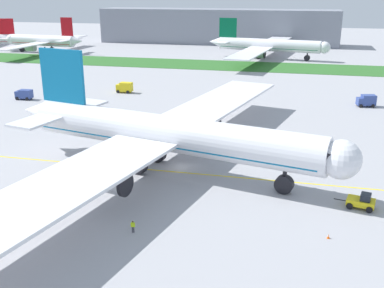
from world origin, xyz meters
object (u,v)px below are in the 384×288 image
airliner_foreground (164,134)px  ground_crew_wingwalker_port (133,225)px  parked_airliner_far_centre (44,41)px  parked_airliner_far_right (267,45)px  service_truck_baggage_loader (125,87)px  service_truck_catering_van (24,94)px  service_truck_fuel_bowser (366,100)px  traffic_cone_port_wing (328,236)px  pushback_tug (362,201)px

airliner_foreground → ground_crew_wingwalker_port: size_ratio=60.20×
parked_airliner_far_centre → parked_airliner_far_right: (101.81, 4.67, 0.12)m
service_truck_baggage_loader → service_truck_catering_van: bearing=-148.9°
airliner_foreground → service_truck_fuel_bowser: size_ratio=19.62×
traffic_cone_port_wing → service_truck_baggage_loader: size_ratio=0.13×
ground_crew_wingwalker_port → parked_airliner_far_right: size_ratio=0.02×
airliner_foreground → pushback_tug: (30.57, -7.15, -5.48)m
pushback_tug → parked_airliner_far_right: (-23.97, 139.77, 4.62)m
parked_airliner_far_centre → service_truck_catering_van: bearing=-63.5°
pushback_tug → service_truck_fuel_bowser: 61.41m
ground_crew_wingwalker_port → traffic_cone_port_wing: size_ratio=2.80×
pushback_tug → ground_crew_wingwalker_port: size_ratio=3.47×
parked_airliner_far_right → service_truck_fuel_bowser: bearing=-68.2°
traffic_cone_port_wing → service_truck_fuel_bowser: bearing=80.0°
airliner_foreground → traffic_cone_port_wing: airliner_foreground is taller
parked_airliner_far_centre → ground_crew_wingwalker_port: bearing=-56.9°
service_truck_baggage_loader → service_truck_fuel_bowser: size_ratio=0.92×
service_truck_catering_van → pushback_tug: bearing=-30.4°
traffic_cone_port_wing → parked_airliner_far_centre: size_ratio=0.01×
service_truck_fuel_bowser → parked_airliner_far_centre: bearing=150.9°
traffic_cone_port_wing → parked_airliner_far_right: bearing=97.3°
service_truck_baggage_loader → service_truck_catering_van: (-23.67, -14.27, -0.14)m
pushback_tug → service_truck_catering_van: service_truck_catering_van is taller
service_truck_catering_van → parked_airliner_far_centre: (-43.33, 86.81, 4.01)m
pushback_tug → service_truck_catering_van: bearing=149.6°
ground_crew_wingwalker_port → parked_airliner_far_centre: (-97.09, 148.81, 4.51)m
service_truck_fuel_bowser → traffic_cone_port_wing: bearing=-100.0°
traffic_cone_port_wing → service_truck_fuel_bowser: 71.71m
ground_crew_wingwalker_port → service_truck_catering_van: bearing=130.9°
service_truck_fuel_bowser → parked_airliner_far_centre: size_ratio=0.08×
parked_airliner_far_centre → service_truck_fuel_bowser: bearing=-29.1°
traffic_cone_port_wing → pushback_tug: bearing=63.4°
airliner_foreground → service_truck_baggage_loader: bearing=117.0°
pushback_tug → traffic_cone_port_wing: pushback_tug is taller
pushback_tug → service_truck_baggage_loader: size_ratio=1.22×
traffic_cone_port_wing → service_truck_catering_van: 96.88m
pushback_tug → parked_airliner_far_right: 141.89m
traffic_cone_port_wing → service_truck_baggage_loader: 90.16m
traffic_cone_port_wing → service_truck_fuel_bowser: service_truck_fuel_bowser is taller
service_truck_fuel_bowser → parked_airliner_far_centre: parked_airliner_far_centre is taller
pushback_tug → airliner_foreground: bearing=166.8°
service_truck_baggage_loader → service_truck_fuel_bowser: (66.42, -1.63, 0.00)m
parked_airliner_far_centre → parked_airliner_far_right: size_ratio=0.75×
parked_airliner_far_centre → parked_airliner_far_right: bearing=2.6°
parked_airliner_far_right → ground_crew_wingwalker_port: bearing=-91.8°
ground_crew_wingwalker_port → parked_airliner_far_centre: 177.74m
pushback_tug → service_truck_fuel_bowser: size_ratio=1.13×
pushback_tug → service_truck_catering_van: (-82.45, 48.29, 0.49)m
traffic_cone_port_wing → airliner_foreground: bearing=146.8°
parked_airliner_far_centre → service_truck_baggage_loader: bearing=-47.3°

